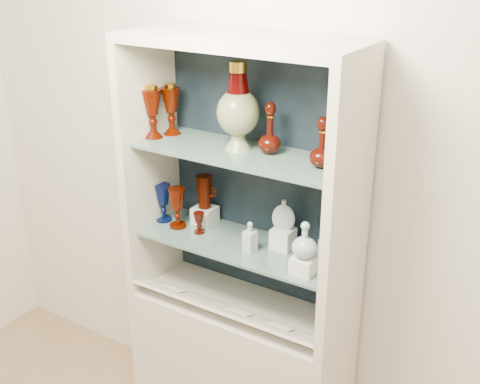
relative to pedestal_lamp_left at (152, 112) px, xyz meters
The scene contains 30 objects.
wall_back 0.53m from the pedestal_lamp_left, 28.18° to the left, with size 3.50×0.02×2.80m, color silver.
cabinet_base 1.29m from the pedestal_lamp_left, ahead, with size 1.00×0.40×0.75m, color beige.
cabinet_back_panel 0.55m from the pedestal_lamp_left, 25.06° to the left, with size 0.98×0.02×1.15m, color black.
cabinet_side_left 0.27m from the pedestal_lamp_left, 158.56° to the left, with size 0.04×0.40×1.15m, color beige.
cabinet_side_right 0.96m from the pedestal_lamp_left, ahead, with size 0.04×0.40×1.15m, color beige.
cabinet_top_cap 0.55m from the pedestal_lamp_left, ahead, with size 1.00×0.40×0.04m, color beige.
shelf_lower 0.70m from the pedestal_lamp_left, ahead, with size 0.92×0.34×0.01m, color slate.
shelf_upper 0.46m from the pedestal_lamp_left, ahead, with size 0.92×0.34×0.01m, color slate.
label_ledge 0.92m from the pedestal_lamp_left, 12.10° to the right, with size 0.92×0.18×0.01m, color beige.
label_card_0 1.07m from the pedestal_lamp_left, ahead, with size 0.10×0.07×0.00m, color white.
label_card_1 0.95m from the pedestal_lamp_left, 10.45° to the right, with size 0.10×0.07×0.00m, color white.
label_card_2 0.81m from the pedestal_lamp_left, 31.23° to the right, with size 0.10×0.07×0.00m, color white.
pedestal_lamp_left is the anchor object (origin of this frame).
pedestal_lamp_right 0.09m from the pedestal_lamp_left, 67.66° to the left, with size 0.09×0.09×0.23m, color #400C00, non-canonical shape.
enamel_urn 0.41m from the pedestal_lamp_left, ahead, with size 0.18×0.18×0.36m, color #0D4113, non-canonical shape.
ruby_decanter_a 0.55m from the pedestal_lamp_left, ahead, with size 0.09×0.09×0.24m, color #3A0C04, non-canonical shape.
ruby_decanter_b 0.79m from the pedestal_lamp_left, ahead, with size 0.09×0.09×0.21m, color #3A0C04, non-canonical shape.
lidded_bowl 0.88m from the pedestal_lamp_left, ahead, with size 0.09×0.09×0.10m, color #3A0C04, non-canonical shape.
cobalt_goblet 0.45m from the pedestal_lamp_left, 90.00° to the left, with size 0.08×0.08×0.18m, color #040E40, non-canonical shape.
ruby_goblet_tall 0.45m from the pedestal_lamp_left, 10.17° to the left, with size 0.08×0.08×0.19m, color #400C00, non-canonical shape.
ruby_goblet_small 0.53m from the pedestal_lamp_left, ahead, with size 0.05×0.05×0.10m, color #3A0C04, non-canonical shape.
riser_ruby_pitcher 0.54m from the pedestal_lamp_left, 33.01° to the left, with size 0.10×0.10×0.08m, color silver.
ruby_pitcher 0.44m from the pedestal_lamp_left, 33.01° to the left, with size 0.12×0.07×0.16m, color #400C00, non-canonical shape.
clear_square_bottle 0.69m from the pedestal_lamp_left, ahead, with size 0.05×0.05×0.14m, color #9FB0B8, non-canonical shape.
riser_flat_flask 0.79m from the pedestal_lamp_left, ahead, with size 0.09×0.09×0.09m, color silver.
flat_flask 0.72m from the pedestal_lamp_left, ahead, with size 0.10×0.04×0.14m, color #B0B8C6, non-canonical shape.
riser_clear_round_decanter 0.93m from the pedestal_lamp_left, ahead, with size 0.09×0.09×0.07m, color silver.
clear_round_decanter 0.87m from the pedestal_lamp_left, ahead, with size 0.10×0.10×0.15m, color #9FB0B8, non-canonical shape.
riser_cameo_medallion 0.96m from the pedestal_lamp_left, ahead, with size 0.08×0.08×0.10m, color silver.
cameo_medallion 0.91m from the pedestal_lamp_left, ahead, with size 0.12×0.04×0.14m, color black, non-canonical shape.
Camera 1 is at (1.23, -0.44, 2.27)m, focal length 45.00 mm.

